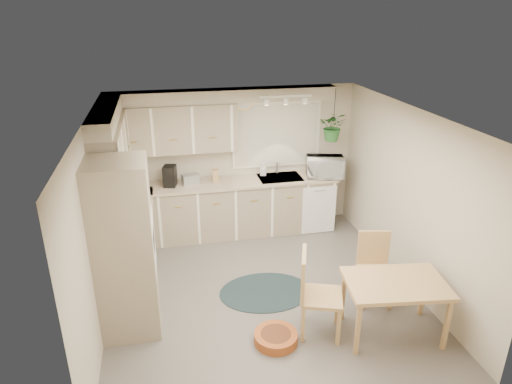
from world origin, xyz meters
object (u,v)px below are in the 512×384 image
Objects in this scene: chair_left at (322,294)px; pet_bed at (276,338)px; braided_rug at (265,292)px; dining_table at (393,308)px; chair_back at (375,270)px; microwave at (325,165)px.

pet_bed is at bearing -64.03° from chair_left.
chair_left is 0.84× the size of braided_rug.
chair_back is (0.08, 0.63, 0.11)m from dining_table.
chair_back is 1.48m from braided_rug.
dining_table is at bearing -79.26° from microwave.
chair_back reaches higher than braided_rug.
chair_left is 1.73× the size of microwave.
chair_back is 2.29m from microwave.
chair_back is 1.83× the size of pet_bed.
braided_rug is at bearing -134.71° from chair_left.
braided_rug is at bearing 138.65° from dining_table.
dining_table is at bearing 94.59° from chair_back.
dining_table is 1.08× the size of chair_left.
chair_left reaches higher than dining_table.
dining_table is 1.39m from pet_bed.
pet_bed is (-0.10, -0.98, 0.05)m from braided_rug.
microwave is at bearing 86.94° from dining_table.
dining_table reaches higher than pet_bed.
chair_left is 1.13× the size of chair_back.
chair_left is at bearing -96.15° from microwave.
microwave is at bearing 179.03° from chair_left.
braided_rug is at bearing 83.97° from pet_bed.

